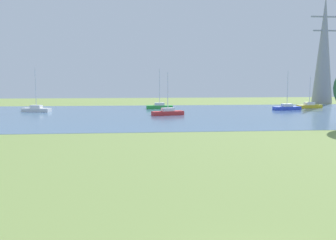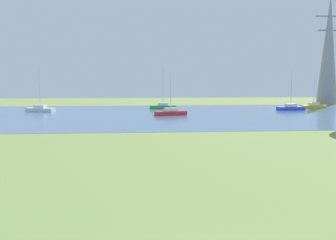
% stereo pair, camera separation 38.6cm
% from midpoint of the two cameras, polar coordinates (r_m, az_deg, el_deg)
% --- Properties ---
extents(ground_plane, '(160.00, 160.00, 0.00)m').
position_cam_midpoint_polar(ground_plane, '(31.48, 1.71, -3.86)').
color(ground_plane, '#7F994C').
extents(water_surface, '(140.00, 40.00, 0.02)m').
position_cam_midpoint_polar(water_surface, '(59.16, -1.32, 0.84)').
color(water_surface, '#52769A').
rests_on(water_surface, ground).
extents(sailboat_green, '(4.84, 1.63, 7.31)m').
position_cam_midpoint_polar(sailboat_green, '(70.36, -0.60, 2.06)').
color(sailboat_green, green).
rests_on(sailboat_green, water_surface).
extents(sailboat_white, '(5.03, 2.78, 7.32)m').
position_cam_midpoint_polar(sailboat_white, '(67.48, -18.31, 1.58)').
color(sailboat_white, white).
rests_on(sailboat_white, water_surface).
extents(sailboat_red, '(5.03, 2.85, 6.43)m').
position_cam_midpoint_polar(sailboat_red, '(57.86, 0.60, 1.17)').
color(sailboat_red, red).
rests_on(sailboat_red, water_surface).
extents(sailboat_yellow, '(5.01, 2.48, 5.87)m').
position_cam_midpoint_polar(sailboat_yellow, '(76.44, 20.96, 1.97)').
color(sailboat_yellow, yellow).
rests_on(sailboat_yellow, water_surface).
extents(sailboat_blue, '(4.95, 2.10, 6.81)m').
position_cam_midpoint_polar(sailboat_blue, '(70.58, 17.93, 1.77)').
color(sailboat_blue, blue).
rests_on(sailboat_blue, water_surface).
extents(electricity_pylon, '(6.40, 4.40, 23.79)m').
position_cam_midpoint_polar(electricity_pylon, '(92.68, 22.87, 9.64)').
color(electricity_pylon, gray).
rests_on(electricity_pylon, ground).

